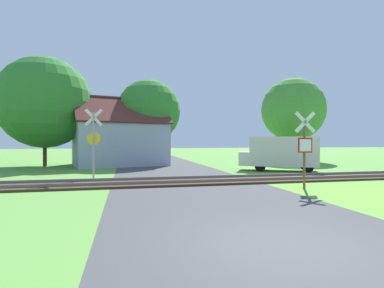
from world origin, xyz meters
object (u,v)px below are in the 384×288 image
at_px(house, 119,142).
at_px(mail_truck, 280,152).
at_px(stop_sign_near, 305,146).
at_px(tree_left, 45,103).
at_px(crossing_sign_far, 94,139).
at_px(tree_far, 293,110).
at_px(tree_center, 149,111).

distance_m(house, mail_truck, 12.81).
relative_size(stop_sign_near, tree_left, 0.37).
relative_size(crossing_sign_far, tree_left, 0.42).
xyz_separation_m(tree_far, mail_truck, (-6.62, -9.41, -3.90)).
bearing_deg(tree_far, tree_left, -174.55).
bearing_deg(house, tree_far, -7.00).
height_order(stop_sign_near, tree_center, tree_center).
relative_size(tree_left, mail_truck, 1.63).
bearing_deg(tree_center, mail_truck, -46.40).
distance_m(tree_far, mail_truck, 12.15).
relative_size(stop_sign_near, tree_far, 0.38).
xyz_separation_m(stop_sign_near, house, (-7.57, 14.46, 0.14)).
distance_m(crossing_sign_far, tree_far, 21.70).
distance_m(house, tree_far, 17.44).
relative_size(tree_far, mail_truck, 1.60).
distance_m(crossing_sign_far, tree_center, 11.35).
relative_size(house, tree_far, 1.01).
xyz_separation_m(tree_center, tree_left, (-8.08, -1.07, 0.40)).
distance_m(stop_sign_near, tree_far, 19.24).
relative_size(tree_far, tree_left, 0.98).
distance_m(crossing_sign_far, tree_left, 10.85).
relative_size(crossing_sign_far, tree_center, 0.49).
xyz_separation_m(crossing_sign_far, tree_left, (-4.54, 9.43, 2.87)).
height_order(stop_sign_near, crossing_sign_far, crossing_sign_far).
distance_m(stop_sign_near, mail_truck, 7.57).
height_order(house, tree_center, tree_center).
distance_m(tree_center, tree_far, 14.60).
distance_m(tree_far, tree_left, 22.73).
bearing_deg(tree_center, tree_far, 4.28).
bearing_deg(crossing_sign_far, tree_far, 36.48).
height_order(house, tree_left, tree_left).
bearing_deg(house, stop_sign_near, -75.91).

